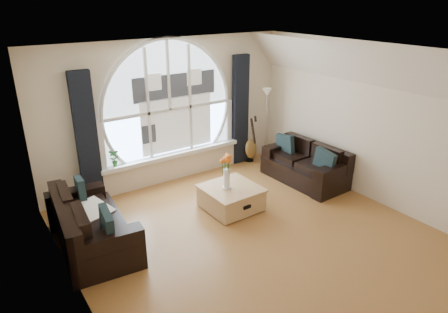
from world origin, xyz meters
TOP-DOWN VIEW (x-y plane):
  - ground at (0.00, 0.00)m, footprint 5.00×5.50m
  - ceiling at (0.00, 0.00)m, footprint 5.00×5.50m
  - wall_back at (0.00, 2.75)m, footprint 5.00×0.01m
  - wall_left at (-2.50, 0.00)m, footprint 0.01×5.50m
  - wall_right at (2.50, 0.00)m, footprint 0.01×5.50m
  - attic_slope at (2.20, 0.00)m, footprint 0.92×5.50m
  - arched_window at (0.00, 2.72)m, footprint 2.60×0.06m
  - window_sill at (0.00, 2.65)m, footprint 2.90×0.22m
  - window_frame at (0.00, 2.69)m, footprint 2.76×0.08m
  - neighbor_house at (0.15, 2.71)m, footprint 1.70×0.02m
  - curtain_left at (-1.60, 2.63)m, footprint 0.35×0.12m
  - curtain_right at (1.60, 2.63)m, footprint 0.35×0.12m
  - sofa_left at (-2.05, 1.24)m, footprint 1.05×1.84m
  - sofa_right at (2.04, 1.12)m, footprint 0.87×1.66m
  - coffee_chest at (0.23, 1.03)m, footprint 0.91×0.91m
  - throw_blanket at (-2.04, 1.35)m, footprint 0.68×0.68m
  - vase_flowers at (0.15, 1.05)m, footprint 0.24×0.24m
  - floor_lamp at (2.10, 2.38)m, footprint 0.24×0.24m
  - guitar at (1.79, 2.48)m, footprint 0.41×0.32m
  - potted_plant at (-1.17, 2.65)m, footprint 0.20×0.16m

SIDE VIEW (x-z plane):
  - ground at x=0.00m, z-range -0.01..0.01m
  - coffee_chest at x=0.23m, z-range 0.00..0.44m
  - sofa_left at x=-2.05m, z-range 0.01..0.79m
  - sofa_right at x=2.04m, z-range 0.03..0.77m
  - throw_blanket at x=-2.04m, z-range 0.45..0.55m
  - window_sill at x=0.00m, z-range 0.47..0.55m
  - guitar at x=1.79m, z-range 0.00..1.06m
  - potted_plant at x=-1.17m, z-range 0.55..0.88m
  - vase_flowers at x=0.15m, z-range 0.44..1.14m
  - floor_lamp at x=2.10m, z-range 0.00..1.60m
  - curtain_left at x=-1.60m, z-range 0.00..2.30m
  - curtain_right at x=1.60m, z-range 0.00..2.30m
  - wall_back at x=0.00m, z-range 0.00..2.70m
  - wall_left at x=-2.50m, z-range 0.00..2.70m
  - wall_right at x=2.50m, z-range 0.00..2.70m
  - neighbor_house at x=0.15m, z-range 0.75..2.25m
  - arched_window at x=0.00m, z-range 0.55..2.70m
  - window_frame at x=0.00m, z-range 0.55..2.70m
  - attic_slope at x=2.20m, z-range 1.99..2.71m
  - ceiling at x=0.00m, z-range 2.70..2.71m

